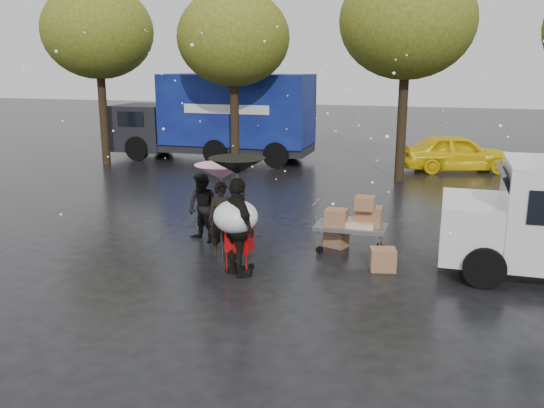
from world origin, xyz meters
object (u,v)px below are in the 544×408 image
(vendor_cart, at_px, (355,219))
(shopping_cart, at_px, (236,221))
(person_black, at_px, (238,228))
(blue_truck, at_px, (218,117))
(person_pink, at_px, (222,220))
(yellow_taxi, at_px, (457,152))

(vendor_cart, bearing_deg, shopping_cart, -134.82)
(person_black, distance_m, blue_truck, 13.58)
(person_pink, height_order, vendor_cart, person_pink)
(person_black, bearing_deg, shopping_cart, -5.54)
(person_pink, relative_size, shopping_cart, 1.09)
(person_pink, height_order, yellow_taxi, person_pink)
(person_black, xyz_separation_m, shopping_cart, (-0.06, 0.06, 0.12))
(person_pink, bearing_deg, blue_truck, 92.36)
(person_black, height_order, vendor_cart, person_black)
(person_pink, xyz_separation_m, blue_truck, (-4.73, 11.48, 0.96))
(person_pink, xyz_separation_m, yellow_taxi, (4.72, 11.66, -0.10))
(person_black, xyz_separation_m, vendor_cart, (1.89, 2.02, -0.22))
(blue_truck, bearing_deg, vendor_cart, -54.86)
(vendor_cart, bearing_deg, person_pink, -157.50)
(yellow_taxi, bearing_deg, shopping_cart, 144.29)
(person_black, xyz_separation_m, blue_truck, (-5.43, 12.42, 0.81))
(person_black, xyz_separation_m, yellow_taxi, (4.01, 12.60, -0.25))
(shopping_cart, height_order, yellow_taxi, shopping_cart)
(vendor_cart, bearing_deg, yellow_taxi, 78.64)
(person_pink, height_order, blue_truck, blue_truck)
(vendor_cart, height_order, blue_truck, blue_truck)
(shopping_cart, xyz_separation_m, yellow_taxi, (4.07, 12.54, -0.37))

